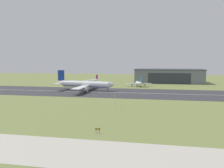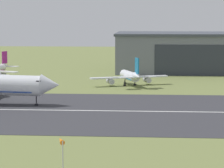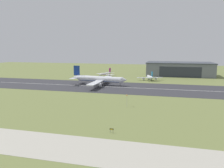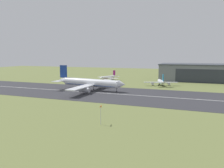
# 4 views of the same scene
# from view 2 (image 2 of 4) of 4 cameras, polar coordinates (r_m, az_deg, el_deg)

# --- Properties ---
(runway_strip) EXTENTS (373.37, 49.70, 0.06)m
(runway_strip) POSITION_cam_2_polar(r_m,az_deg,el_deg) (117.11, -2.62, -2.88)
(runway_strip) COLOR #333338
(runway_strip) RESTS_ON ground_plane
(runway_centreline) EXTENTS (336.04, 0.70, 0.01)m
(runway_centreline) POSITION_cam_2_polar(r_m,az_deg,el_deg) (117.10, -2.62, -2.87)
(runway_centreline) COLOR silver
(runway_centreline) RESTS_ON runway_strip
(hangar_building) EXTENTS (69.91, 33.76, 14.49)m
(hangar_building) POSITION_cam_2_polar(r_m,az_deg,el_deg) (202.96, 10.40, 3.41)
(hangar_building) COLOR slate
(hangar_building) RESTS_ON ground_plane
(airplane_parked_west) EXTENTS (23.25, 17.60, 8.87)m
(airplane_parked_west) POSITION_cam_2_polar(r_m,az_deg,el_deg) (158.36, 1.94, 0.85)
(airplane_parked_west) COLOR silver
(airplane_parked_west) RESTS_ON ground_plane
(windsock_pole) EXTENTS (1.34, 2.69, 6.09)m
(windsock_pole) POSITION_cam_2_polar(r_m,az_deg,el_deg) (64.99, -5.49, -6.37)
(windsock_pole) COLOR #B7B7BC
(windsock_pole) RESTS_ON ground_plane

